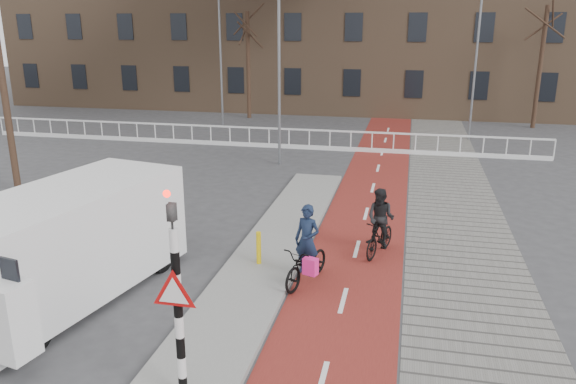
# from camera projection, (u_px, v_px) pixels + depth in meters

# --- Properties ---
(ground) EXTENTS (120.00, 120.00, 0.00)m
(ground) POSITION_uv_depth(u_px,v_px,m) (253.00, 341.00, 10.84)
(ground) COLOR #38383A
(ground) RESTS_ON ground
(bike_lane) EXTENTS (2.50, 60.00, 0.01)m
(bike_lane) POSITION_uv_depth(u_px,v_px,m) (371.00, 196.00, 19.87)
(bike_lane) COLOR maroon
(bike_lane) RESTS_ON ground
(sidewalk) EXTENTS (3.00, 60.00, 0.01)m
(sidewalk) POSITION_uv_depth(u_px,v_px,m) (453.00, 201.00, 19.30)
(sidewalk) COLOR slate
(sidewalk) RESTS_ON ground
(curb_island) EXTENTS (1.80, 16.00, 0.12)m
(curb_island) POSITION_uv_depth(u_px,v_px,m) (269.00, 255.00, 14.70)
(curb_island) COLOR gray
(curb_island) RESTS_ON ground
(traffic_signal) EXTENTS (0.80, 0.80, 3.68)m
(traffic_signal) POSITION_uv_depth(u_px,v_px,m) (177.00, 292.00, 8.49)
(traffic_signal) COLOR black
(traffic_signal) RESTS_ON curb_island
(bollard) EXTENTS (0.12, 0.12, 0.83)m
(bollard) POSITION_uv_depth(u_px,v_px,m) (259.00, 248.00, 13.91)
(bollard) COLOR yellow
(bollard) RESTS_ON curb_island
(cyclist_near) EXTENTS (1.20, 1.95, 1.92)m
(cyclist_near) POSITION_uv_depth(u_px,v_px,m) (307.00, 258.00, 13.03)
(cyclist_near) COLOR black
(cyclist_near) RESTS_ON bike_lane
(cyclist_far) EXTENTS (0.99, 1.71, 1.80)m
(cyclist_far) POSITION_uv_depth(u_px,v_px,m) (380.00, 228.00, 14.63)
(cyclist_far) COLOR black
(cyclist_far) RESTS_ON bike_lane
(van) EXTENTS (3.41, 6.09, 2.47)m
(van) POSITION_uv_depth(u_px,v_px,m) (65.00, 243.00, 12.17)
(van) COLOR white
(van) RESTS_ON ground
(railing) EXTENTS (28.00, 0.10, 0.99)m
(railing) POSITION_uv_depth(u_px,v_px,m) (249.00, 140.00, 27.66)
(railing) COLOR silver
(railing) RESTS_ON ground
(tree_left) EXTENTS (0.24, 0.24, 8.96)m
(tree_left) POSITION_uv_depth(u_px,v_px,m) (0.00, 66.00, 19.06)
(tree_left) COLOR black
(tree_left) RESTS_ON ground
(tree_mid) EXTENTS (0.26, 0.26, 6.54)m
(tree_mid) POSITION_uv_depth(u_px,v_px,m) (248.00, 66.00, 35.14)
(tree_mid) COLOR black
(tree_mid) RESTS_ON ground
(tree_right) EXTENTS (0.25, 0.25, 6.80)m
(tree_right) POSITION_uv_depth(u_px,v_px,m) (540.00, 68.00, 31.67)
(tree_right) COLOR black
(tree_right) RESTS_ON ground
(streetlight_near) EXTENTS (0.12, 0.12, 7.26)m
(streetlight_near) POSITION_uv_depth(u_px,v_px,m) (279.00, 79.00, 23.24)
(streetlight_near) COLOR slate
(streetlight_near) RESTS_ON ground
(streetlight_left) EXTENTS (0.12, 0.12, 8.96)m
(streetlight_left) POSITION_uv_depth(u_px,v_px,m) (220.00, 48.00, 32.44)
(streetlight_left) COLOR slate
(streetlight_left) RESTS_ON ground
(streetlight_right) EXTENTS (0.12, 0.12, 8.79)m
(streetlight_right) POSITION_uv_depth(u_px,v_px,m) (477.00, 53.00, 28.16)
(streetlight_right) COLOR slate
(streetlight_right) RESTS_ON ground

